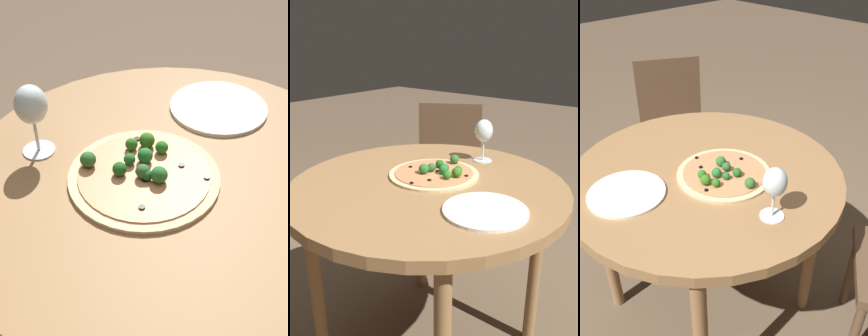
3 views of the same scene
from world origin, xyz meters
TOP-DOWN VIEW (x-y plane):
  - dining_table at (0.00, 0.00)m, footprint 1.00×1.00m
  - pizza at (-0.02, 0.07)m, footprint 0.34×0.34m
  - wine_glass at (0.02, 0.34)m, footprint 0.08×0.08m
  - plate_near at (0.29, -0.07)m, footprint 0.26×0.26m

SIDE VIEW (x-z plane):
  - dining_table at x=0.00m, z-range 0.31..1.08m
  - plate_near at x=0.29m, z-range 0.77..0.78m
  - pizza at x=-0.02m, z-range 0.76..0.81m
  - wine_glass at x=0.02m, z-range 0.81..0.99m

